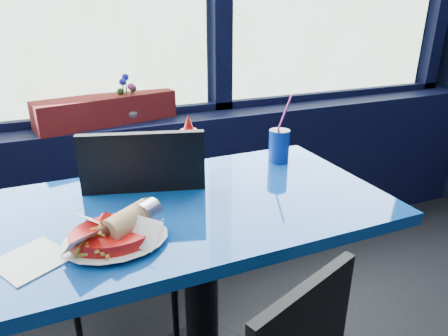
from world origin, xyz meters
TOP-DOWN VIEW (x-y plane):
  - window_sill at (0.00, 2.87)m, footprint 5.00×0.26m
  - near_table at (0.30, 2.00)m, footprint 1.20×0.70m
  - chair_near_back at (0.12, 2.26)m, footprint 0.53×0.53m
  - planter_box at (0.15, 2.89)m, footprint 0.69×0.31m
  - flower_vase at (0.25, 2.88)m, footprint 0.14×0.14m
  - food_basket at (0.02, 1.85)m, footprint 0.27×0.27m
  - ketchup_bottle at (0.35, 2.23)m, footprint 0.06×0.06m
  - soda_cup at (0.72, 2.21)m, footprint 0.08×0.08m
  - napkin at (-0.19, 1.85)m, footprint 0.21×0.21m

SIDE VIEW (x-z plane):
  - window_sill at x=0.00m, z-range 0.00..0.80m
  - chair_near_back at x=0.12m, z-range 0.07..1.03m
  - near_table at x=0.30m, z-range 0.19..0.94m
  - napkin at x=-0.19m, z-range 0.75..0.75m
  - food_basket at x=0.02m, z-range 0.74..0.83m
  - soda_cup at x=0.72m, z-range 0.68..0.96m
  - ketchup_bottle at x=0.35m, z-range 0.74..0.96m
  - planter_box at x=0.15m, z-range 0.80..0.93m
  - flower_vase at x=0.25m, z-range 0.75..0.99m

